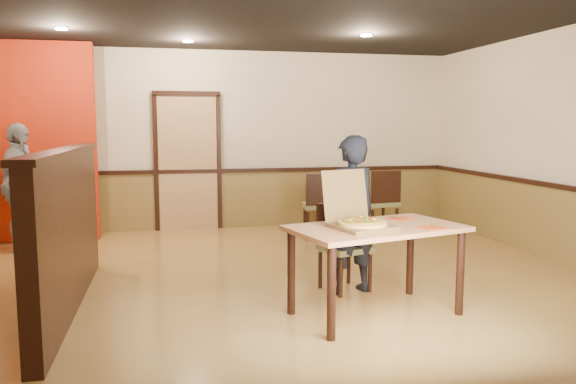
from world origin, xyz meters
name	(u,v)px	position (x,y,z in m)	size (l,w,h in m)	color
floor	(282,288)	(0.00, 0.00, 0.00)	(7.00, 7.00, 0.00)	tan
ceiling	(282,4)	(0.00, 0.00, 2.80)	(7.00, 7.00, 0.00)	black
wall_back	(238,140)	(0.00, 3.50, 1.40)	(7.00, 7.00, 0.00)	#FAEAC4
wainscot_back	(239,199)	(0.00, 3.47, 0.45)	(7.00, 0.04, 0.90)	olive
chair_rail_back	(239,170)	(0.00, 3.45, 0.92)	(7.00, 0.06, 0.06)	black
back_door	(188,163)	(-0.80, 3.46, 1.05)	(0.90, 0.06, 2.10)	tan
booth_partition	(67,228)	(-2.00, -0.20, 0.74)	(0.20, 3.10, 1.44)	black
red_accent_panel	(36,143)	(-2.90, 3.00, 1.40)	(1.60, 0.20, 2.78)	#B5240C
spot_a	(61,29)	(-2.30, 1.80, 2.78)	(0.14, 0.14, 0.02)	beige
spot_b	(188,41)	(-0.80, 2.50, 2.78)	(0.14, 0.14, 0.02)	beige
spot_c	(366,35)	(1.40, 1.50, 2.78)	(0.14, 0.14, 0.02)	beige
main_table	(376,239)	(0.64, -0.94, 0.68)	(1.63, 1.18, 0.79)	tan
diner_chair	(341,242)	(0.58, -0.13, 0.47)	(0.54, 0.54, 0.87)	olive
side_chair_left	(321,203)	(1.03, 2.29, 0.53)	(0.54, 0.54, 0.96)	olive
side_chair_right	(381,200)	(1.95, 2.28, 0.54)	(0.55, 0.55, 0.99)	olive
side_table	(338,196)	(1.49, 2.91, 0.53)	(0.67, 0.67, 0.70)	tan
diner	(350,215)	(0.62, -0.27, 0.78)	(0.57, 0.37, 1.56)	black
passerby	(20,188)	(-3.00, 2.38, 0.84)	(0.98, 0.41, 1.67)	gray
pizza_box	(359,221)	(0.47, -0.98, 0.85)	(0.58, 0.64, 0.48)	brown
pizza	(362,223)	(0.48, -1.03, 0.83)	(0.41, 0.41, 0.03)	#EFB857
napkin_near	(433,227)	(1.08, -1.11, 0.79)	(0.25, 0.25, 0.01)	#D13E0E
napkin_far	(400,218)	(0.99, -0.62, 0.79)	(0.26, 0.26, 0.01)	#D13E0E
condiment	(341,181)	(1.48, 2.76, 0.78)	(0.06, 0.06, 0.16)	maroon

